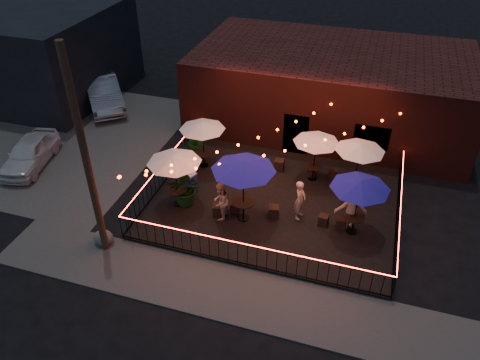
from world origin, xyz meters
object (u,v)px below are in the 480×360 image
object	(u,v)px
utility_pole	(86,160)
cafe_table_0	(174,159)
cafe_table_1	(202,126)
cafe_table_2	(244,166)
boulder	(103,238)
cafe_table_3	(317,140)
cafe_table_5	(360,148)
cooler	(189,181)
cafe_table_4	(360,185)

from	to	relation	value
utility_pole	cafe_table_0	world-z (taller)	utility_pole
cafe_table_1	cafe_table_2	distance (m)	4.26
cafe_table_0	boulder	distance (m)	4.02
cafe_table_3	cafe_table_5	xyz separation A→B (m)	(1.85, -0.22, 0.06)
boulder	cafe_table_5	bearing A→B (deg)	35.78
cooler	utility_pole	bearing A→B (deg)	-88.78
cafe_table_5	boulder	world-z (taller)	cafe_table_5
boulder	cafe_table_4	bearing A→B (deg)	20.81
cafe_table_5	utility_pole	bearing A→B (deg)	-142.79
cafe_table_2	cooler	bearing A→B (deg)	157.26
cafe_table_0	cafe_table_2	distance (m)	2.90
cafe_table_2	cafe_table_0	bearing A→B (deg)	178.57
cafe_table_4	cooler	size ratio (longest dim) A/B	3.11
cafe_table_4	cafe_table_2	bearing A→B (deg)	-173.20
utility_pole	cafe_table_1	xyz separation A→B (m)	(1.60, 6.19, -1.74)
boulder	cafe_table_1	bearing A→B (deg)	73.46
cafe_table_1	boulder	world-z (taller)	cafe_table_1
cafe_table_0	cafe_table_3	xyz separation A→B (m)	(5.06, 3.52, -0.18)
cafe_table_1	boulder	xyz separation A→B (m)	(-1.78, -5.99, -1.93)
cafe_table_3	cafe_table_2	bearing A→B (deg)	-121.14
cafe_table_0	cafe_table_4	xyz separation A→B (m)	(7.18, 0.44, 0.02)
cafe_table_1	cafe_table_5	xyz separation A→B (m)	(6.91, 0.27, -0.00)
utility_pole	cafe_table_2	xyz separation A→B (m)	(4.49, 3.09, -1.33)
cafe_table_3	cafe_table_4	bearing A→B (deg)	-55.45
utility_pole	cafe_table_0	size ratio (longest dim) A/B	2.90
cafe_table_3	boulder	distance (m)	9.61
cafe_table_1	cafe_table_5	world-z (taller)	cafe_table_1
cafe_table_5	cafe_table_1	bearing A→B (deg)	-177.76
cafe_table_5	cafe_table_2	bearing A→B (deg)	-140.05
cafe_table_3	cafe_table_4	size ratio (longest dim) A/B	0.85
cafe_table_3	cooler	distance (m)	5.80
cafe_table_0	cafe_table_2	world-z (taller)	cafe_table_2
cafe_table_1	cafe_table_3	size ratio (longest dim) A/B	1.21
boulder	cafe_table_3	bearing A→B (deg)	43.49
cafe_table_4	cafe_table_3	bearing A→B (deg)	124.55
cafe_table_2	boulder	distance (m)	5.97
cafe_table_2	cafe_table_5	distance (m)	5.27
utility_pole	cafe_table_2	size ratio (longest dim) A/B	2.74
cafe_table_2	cooler	xyz separation A→B (m)	(-2.86, 1.20, -2.09)
cafe_table_0	cafe_table_5	world-z (taller)	cafe_table_0
utility_pole	cafe_table_4	xyz separation A→B (m)	(8.78, 3.60, -1.61)
cooler	cafe_table_0	bearing A→B (deg)	-69.46
cafe_table_2	cafe_table_3	world-z (taller)	cafe_table_2
utility_pole	cooler	world-z (taller)	utility_pole
cafe_table_0	cafe_table_3	distance (m)	6.17
cafe_table_0	cafe_table_1	size ratio (longest dim) A/B	1.02
cafe_table_2	boulder	bearing A→B (deg)	-148.20
cafe_table_0	boulder	xyz separation A→B (m)	(-1.78, -2.96, -2.05)
cafe_table_0	cafe_table_3	size ratio (longest dim) A/B	1.23
cafe_table_3	boulder	bearing A→B (deg)	-136.51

